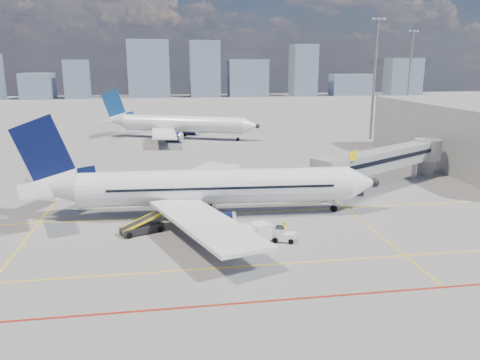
{
  "coord_description": "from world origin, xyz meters",
  "views": [
    {
      "loc": [
        -6.21,
        -41.4,
        16.48
      ],
      "look_at": [
        1.45,
        7.42,
        4.0
      ],
      "focal_mm": 35.0,
      "sensor_mm": 36.0,
      "label": 1
    }
  ],
  "objects_px": {
    "second_aircraft": "(177,124)",
    "cargo_dolly": "(252,234)",
    "baggage_tug": "(283,235)",
    "belt_loader": "(144,227)",
    "main_aircraft": "(201,188)",
    "ramp_worker": "(285,230)"
  },
  "relations": [
    {
      "from": "second_aircraft",
      "to": "cargo_dolly",
      "type": "height_order",
      "value": "second_aircraft"
    },
    {
      "from": "second_aircraft",
      "to": "ramp_worker",
      "type": "bearing_deg",
      "value": -60.03
    },
    {
      "from": "baggage_tug",
      "to": "cargo_dolly",
      "type": "xyz_separation_m",
      "value": [
        -3.05,
        -0.53,
        0.4
      ]
    },
    {
      "from": "main_aircraft",
      "to": "cargo_dolly",
      "type": "bearing_deg",
      "value": -63.74
    },
    {
      "from": "second_aircraft",
      "to": "baggage_tug",
      "type": "distance_m",
      "value": 64.27
    },
    {
      "from": "main_aircraft",
      "to": "second_aircraft",
      "type": "relative_size",
      "value": 1.13
    },
    {
      "from": "baggage_tug",
      "to": "belt_loader",
      "type": "distance_m",
      "value": 13.82
    },
    {
      "from": "baggage_tug",
      "to": "cargo_dolly",
      "type": "distance_m",
      "value": 3.12
    },
    {
      "from": "main_aircraft",
      "to": "baggage_tug",
      "type": "relative_size",
      "value": 16.9
    },
    {
      "from": "main_aircraft",
      "to": "cargo_dolly",
      "type": "xyz_separation_m",
      "value": [
        3.93,
        -9.33,
        -2.14
      ]
    },
    {
      "from": "baggage_tug",
      "to": "belt_loader",
      "type": "xyz_separation_m",
      "value": [
        -13.1,
        4.39,
        -0.05
      ]
    },
    {
      "from": "baggage_tug",
      "to": "cargo_dolly",
      "type": "height_order",
      "value": "cargo_dolly"
    },
    {
      "from": "belt_loader",
      "to": "baggage_tug",
      "type": "bearing_deg",
      "value": -43.01
    },
    {
      "from": "belt_loader",
      "to": "ramp_worker",
      "type": "height_order",
      "value": "belt_loader"
    },
    {
      "from": "main_aircraft",
      "to": "cargo_dolly",
      "type": "distance_m",
      "value": 10.35
    },
    {
      "from": "second_aircraft",
      "to": "ramp_worker",
      "type": "distance_m",
      "value": 64.04
    },
    {
      "from": "baggage_tug",
      "to": "ramp_worker",
      "type": "bearing_deg",
      "value": 66.9
    },
    {
      "from": "second_aircraft",
      "to": "cargo_dolly",
      "type": "relative_size",
      "value": 8.9
    },
    {
      "from": "main_aircraft",
      "to": "cargo_dolly",
      "type": "height_order",
      "value": "main_aircraft"
    },
    {
      "from": "second_aircraft",
      "to": "baggage_tug",
      "type": "bearing_deg",
      "value": -60.29
    },
    {
      "from": "second_aircraft",
      "to": "ramp_worker",
      "type": "xyz_separation_m",
      "value": [
        8.47,
        -63.43,
        -2.24
      ]
    },
    {
      "from": "main_aircraft",
      "to": "second_aircraft",
      "type": "distance_m",
      "value": 54.9
    }
  ]
}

